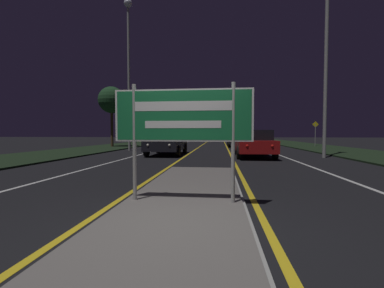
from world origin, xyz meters
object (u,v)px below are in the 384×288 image
object	(u,v)px
streetlight_right_near	(327,18)
car_receding_1	(238,139)
car_receding_2	(257,137)
car_approaching_0	(167,142)
streetlight_left_near	(129,50)
car_receding_3	(230,136)
highway_sign	(183,119)
car_receding_0	(253,143)
warning_sign	(315,131)

from	to	relation	value
streetlight_right_near	car_receding_1	bearing A→B (deg)	110.03
car_receding_2	car_approaching_0	xyz separation A→B (m)	(-8.56, -22.66, -0.06)
streetlight_left_near	car_receding_3	distance (m)	29.33
car_receding_2	car_approaching_0	bearing A→B (deg)	-110.70
highway_sign	car_receding_3	distance (m)	41.60
car_receding_1	car_receding_2	world-z (taller)	car_receding_2
car_receding_0	car_approaching_0	size ratio (longest dim) A/B	1.03
streetlight_left_near	car_receding_1	bearing A→B (deg)	35.62
car_receding_3	warning_sign	size ratio (longest dim) A/B	1.82
streetlight_left_near	car_approaching_0	bearing A→B (deg)	-42.62
streetlight_right_near	car_approaching_0	xyz separation A→B (m)	(-8.73, 1.10, -6.57)
car_receding_1	warning_sign	distance (m)	7.74
car_receding_0	warning_sign	size ratio (longest dim) A/B	1.95
streetlight_left_near	car_receding_0	bearing A→B (deg)	-26.56
car_receding_2	car_receding_3	world-z (taller)	car_receding_2
streetlight_right_near	streetlight_left_near	bearing A→B (deg)	160.25
streetlight_left_near	car_approaching_0	size ratio (longest dim) A/B	2.49
streetlight_right_near	car_receding_3	distance (m)	32.56
streetlight_right_near	car_receding_3	size ratio (longest dim) A/B	2.59
warning_sign	streetlight_left_near	bearing A→B (deg)	-155.12
car_receding_2	car_receding_3	xyz separation A→B (m)	(-3.64, 7.91, -0.01)
car_approaching_0	car_receding_0	bearing A→B (deg)	-11.22
car_receding_2	warning_sign	distance (m)	12.52
car_receding_1	streetlight_left_near	bearing A→B (deg)	-144.38
highway_sign	car_approaching_0	size ratio (longest dim) A/B	0.54
car_approaching_0	streetlight_left_near	bearing A→B (deg)	137.38
car_receding_1	warning_sign	bearing A→B (deg)	10.19
car_receding_0	car_receding_3	size ratio (longest dim) A/B	1.07
car_approaching_0	car_receding_2	bearing A→B (deg)	69.30
car_receding_1	car_receding_3	bearing A→B (deg)	89.92
car_receding_1	warning_sign	xyz separation A→B (m)	(7.58, 1.36, 0.80)
highway_sign	car_receding_0	bearing A→B (deg)	75.91
streetlight_right_near	car_receding_2	bearing A→B (deg)	90.40
streetlight_left_near	car_receding_3	world-z (taller)	streetlight_left_near
car_receding_3	car_approaching_0	bearing A→B (deg)	-99.14
streetlight_left_near	car_approaching_0	distance (m)	8.39
highway_sign	streetlight_left_near	world-z (taller)	streetlight_left_near
highway_sign	car_receding_3	xyz separation A→B (m)	(2.38, 41.52, -0.75)
car_receding_2	car_receding_1	bearing A→B (deg)	-105.51
car_receding_1	car_receding_3	size ratio (longest dim) A/B	1.07
streetlight_right_near	highway_sign	bearing A→B (deg)	-122.12
streetlight_right_near	car_receding_2	distance (m)	24.64
car_approaching_0	warning_sign	xyz separation A→B (m)	(12.47, 10.79, 0.76)
car_receding_3	car_receding_1	bearing A→B (deg)	-90.08
streetlight_right_near	car_receding_1	distance (m)	13.01
streetlight_right_near	car_receding_2	world-z (taller)	streetlight_right_near
highway_sign	car_receding_3	bearing A→B (deg)	86.72
car_receding_0	highway_sign	bearing A→B (deg)	-104.09
car_receding_0	warning_sign	distance (m)	13.95
car_receding_1	car_receding_3	distance (m)	21.14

